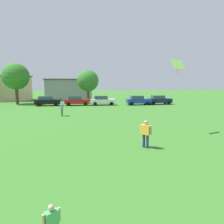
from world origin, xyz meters
name	(u,v)px	position (x,y,z in m)	size (l,w,h in m)	color
ground_plane	(61,111)	(0.00, 30.00, 0.00)	(160.00, 160.00, 0.00)	#387528
child_kite_flyer	(52,220)	(2.12, 4.78, 0.61)	(0.42, 0.35, 1.03)	#3F3833
adult_bystander	(146,132)	(6.80, 11.98, 1.02)	(0.61, 0.64, 1.72)	navy
bystander_midfield	(62,108)	(0.56, 25.50, 1.01)	(0.42, 0.80, 1.70)	#3F3833
kite	(178,65)	(10.42, 15.59, 5.37)	(1.28, 0.89, 1.11)	#8CD859
parked_car_black_0	(47,101)	(-2.99, 37.55, 0.86)	(4.30, 2.02, 1.68)	black
parked_car_red_1	(77,101)	(2.06, 37.34, 0.86)	(4.30, 2.02, 1.68)	red
parked_car_white_2	(102,100)	(6.63, 37.07, 0.86)	(4.30, 2.02, 1.68)	white
parked_car_blue_3	(138,100)	(13.09, 36.59, 0.86)	(4.30, 2.02, 1.68)	#1E38AD
parked_car_navy_4	(159,100)	(17.22, 36.96, 0.86)	(4.30, 2.02, 1.68)	#141E4C
tree_center	(16,76)	(-9.01, 41.28, 5.13)	(4.87, 4.87, 7.60)	brown
tree_far_right	(88,81)	(4.26, 41.21, 4.35)	(4.13, 4.13, 6.44)	brown
house_left	(69,89)	(0.18, 50.30, 2.43)	(10.44, 8.42, 4.85)	#9999A3
house_right	(3,88)	(-14.39, 50.30, 2.82)	(11.13, 8.08, 5.61)	beige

